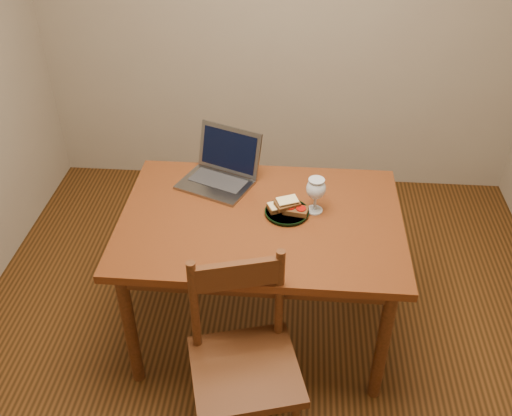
# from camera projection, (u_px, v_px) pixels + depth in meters

# --- Properties ---
(floor) EXTENTS (3.20, 3.20, 0.02)m
(floor) POSITION_uv_depth(u_px,v_px,m) (265.00, 345.00, 2.97)
(floor) COLOR black
(floor) RESTS_ON ground
(table) EXTENTS (1.30, 0.90, 0.74)m
(table) POSITION_uv_depth(u_px,v_px,m) (261.00, 232.00, 2.68)
(table) COLOR #421C0B
(table) RESTS_ON floor
(chair) EXTENTS (0.52, 0.51, 0.46)m
(chair) POSITION_uv_depth(u_px,v_px,m) (244.00, 357.00, 2.28)
(chair) COLOR #371E0B
(chair) RESTS_ON floor
(plate) EXTENTS (0.21, 0.21, 0.02)m
(plate) POSITION_uv_depth(u_px,v_px,m) (287.00, 212.00, 2.64)
(plate) COLOR black
(plate) RESTS_ON table
(sandwich_cheese) EXTENTS (0.12, 0.10, 0.03)m
(sandwich_cheese) POSITION_uv_depth(u_px,v_px,m) (280.00, 206.00, 2.64)
(sandwich_cheese) COLOR #381E0C
(sandwich_cheese) RESTS_ON plate
(sandwich_tomato) EXTENTS (0.12, 0.09, 0.03)m
(sandwich_tomato) POSITION_uv_depth(u_px,v_px,m) (296.00, 209.00, 2.62)
(sandwich_tomato) COLOR #381E0C
(sandwich_tomato) RESTS_ON plate
(sandwich_top) EXTENTS (0.13, 0.11, 0.03)m
(sandwich_top) POSITION_uv_depth(u_px,v_px,m) (287.00, 203.00, 2.62)
(sandwich_top) COLOR #381E0C
(sandwich_top) RESTS_ON plate
(milk_glass) EXTENTS (0.09, 0.09, 0.18)m
(milk_glass) POSITION_uv_depth(u_px,v_px,m) (316.00, 195.00, 2.61)
(milk_glass) COLOR white
(milk_glass) RESTS_ON table
(laptop) EXTENTS (0.43, 0.42, 0.24)m
(laptop) POSITION_uv_depth(u_px,v_px,m) (222.00, 168.00, 2.85)
(laptop) COLOR slate
(laptop) RESTS_ON table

